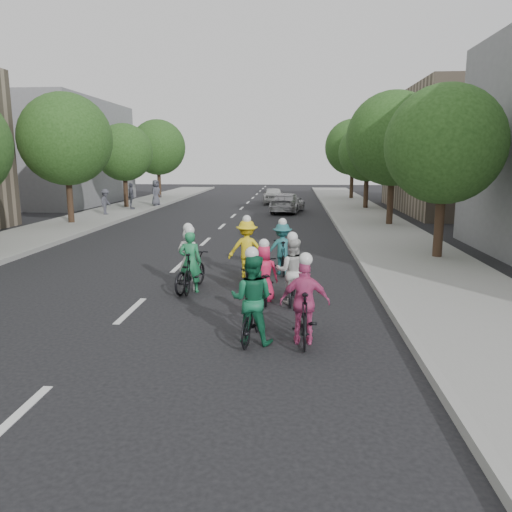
# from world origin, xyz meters

# --- Properties ---
(ground) EXTENTS (120.00, 120.00, 0.00)m
(ground) POSITION_xyz_m (0.00, 0.00, 0.00)
(ground) COLOR black
(ground) RESTS_ON ground
(sidewalk_left) EXTENTS (4.00, 80.00, 0.15)m
(sidewalk_left) POSITION_xyz_m (-8.00, 10.00, 0.07)
(sidewalk_left) COLOR gray
(sidewalk_left) RESTS_ON ground
(curb_left) EXTENTS (0.18, 80.00, 0.18)m
(curb_left) POSITION_xyz_m (-6.05, 10.00, 0.09)
(curb_left) COLOR #999993
(curb_left) RESTS_ON ground
(sidewalk_right) EXTENTS (4.00, 80.00, 0.15)m
(sidewalk_right) POSITION_xyz_m (8.00, 10.00, 0.07)
(sidewalk_right) COLOR gray
(sidewalk_right) RESTS_ON ground
(curb_right) EXTENTS (0.18, 80.00, 0.18)m
(curb_right) POSITION_xyz_m (6.05, 10.00, 0.09)
(curb_right) COLOR #999993
(curb_right) RESTS_ON ground
(bldg_sw) EXTENTS (10.00, 14.00, 8.00)m
(bldg_sw) POSITION_xyz_m (-16.00, 28.00, 4.00)
(bldg_sw) COLOR slate
(bldg_sw) RESTS_ON ground
(bldg_se) EXTENTS (10.00, 14.00, 8.00)m
(bldg_se) POSITION_xyz_m (16.00, 24.00, 4.00)
(bldg_se) COLOR gray
(bldg_se) RESTS_ON ground
(tree_l_3) EXTENTS (4.80, 4.80, 6.93)m
(tree_l_3) POSITION_xyz_m (-8.20, 15.00, 4.52)
(tree_l_3) COLOR black
(tree_l_3) RESTS_ON ground
(tree_l_4) EXTENTS (4.00, 4.00, 5.97)m
(tree_l_4) POSITION_xyz_m (-8.20, 24.00, 3.96)
(tree_l_4) COLOR black
(tree_l_4) RESTS_ON ground
(tree_l_5) EXTENTS (4.80, 4.80, 6.93)m
(tree_l_5) POSITION_xyz_m (-8.20, 33.00, 4.52)
(tree_l_5) COLOR black
(tree_l_5) RESTS_ON ground
(tree_r_0) EXTENTS (4.00, 4.00, 5.97)m
(tree_r_0) POSITION_xyz_m (8.80, 6.60, 3.96)
(tree_r_0) COLOR black
(tree_r_0) RESTS_ON ground
(tree_r_1) EXTENTS (4.80, 4.80, 6.93)m
(tree_r_1) POSITION_xyz_m (8.80, 15.60, 4.52)
(tree_r_1) COLOR black
(tree_r_1) RESTS_ON ground
(tree_r_2) EXTENTS (4.00, 4.00, 5.97)m
(tree_r_2) POSITION_xyz_m (8.80, 24.60, 3.96)
(tree_r_2) COLOR black
(tree_r_2) RESTS_ON ground
(tree_r_3) EXTENTS (4.80, 4.80, 6.93)m
(tree_r_3) POSITION_xyz_m (8.80, 33.60, 4.52)
(tree_r_3) COLOR black
(tree_r_3) RESTS_ON ground
(cyclist_0) EXTENTS (1.04, 1.99, 1.84)m
(cyclist_0) POSITION_xyz_m (1.00, 1.97, 0.60)
(cyclist_0) COLOR black
(cyclist_0) RESTS_ON ground
(cyclist_1) EXTENTS (0.94, 1.64, 1.88)m
(cyclist_1) POSITION_xyz_m (3.00, -1.79, 0.72)
(cyclist_1) COLOR black
(cyclist_1) RESTS_ON ground
(cyclist_2) EXTENTS (1.16, 1.73, 1.87)m
(cyclist_2) POSITION_xyz_m (2.40, 3.64, 0.69)
(cyclist_2) COLOR black
(cyclist_2) RESTS_ON ground
(cyclist_3) EXTENTS (0.96, 1.76, 1.78)m
(cyclist_3) POSITION_xyz_m (4.01, -1.75, 0.66)
(cyclist_3) COLOR black
(cyclist_3) RESTS_ON ground
(cyclist_4) EXTENTS (0.82, 1.92, 1.58)m
(cyclist_4) POSITION_xyz_m (3.06, 1.13, 0.56)
(cyclist_4) COLOR black
(cyclist_4) RESTS_ON ground
(cyclist_5) EXTENTS (0.60, 1.81, 1.79)m
(cyclist_5) POSITION_xyz_m (1.06, 1.85, 0.63)
(cyclist_5) COLOR black
(cyclist_5) RESTS_ON ground
(cyclist_6) EXTENTS (0.83, 1.60, 1.78)m
(cyclist_6) POSITION_xyz_m (3.75, 0.96, 0.64)
(cyclist_6) COLOR black
(cyclist_6) RESTS_ON ground
(cyclist_7) EXTENTS (1.08, 1.80, 1.74)m
(cyclist_7) POSITION_xyz_m (3.44, 4.13, 0.67)
(cyclist_7) COLOR black
(cyclist_7) RESTS_ON ground
(follow_car_lead) EXTENTS (2.55, 4.69, 1.29)m
(follow_car_lead) POSITION_xyz_m (3.35, 22.26, 0.64)
(follow_car_lead) COLOR #ABAAAF
(follow_car_lead) RESTS_ON ground
(follow_car_trail) EXTENTS (1.90, 4.03, 1.33)m
(follow_car_trail) POSITION_xyz_m (2.10, 29.00, 0.67)
(follow_car_trail) COLOR silver
(follow_car_trail) RESTS_ON ground
(spectator_0) EXTENTS (0.66, 1.05, 1.56)m
(spectator_0) POSITION_xyz_m (-7.77, 18.94, 0.93)
(spectator_0) COLOR #494A55
(spectator_0) RESTS_ON sidewalk_left
(spectator_1) EXTENTS (0.75, 1.12, 1.77)m
(spectator_1) POSITION_xyz_m (-7.25, 22.26, 1.03)
(spectator_1) COLOR #535561
(spectator_1) RESTS_ON sidewalk_left
(spectator_2) EXTENTS (0.84, 1.05, 1.87)m
(spectator_2) POSITION_xyz_m (-6.30, 25.03, 1.09)
(spectator_2) COLOR #4E4F5B
(spectator_2) RESTS_ON sidewalk_left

